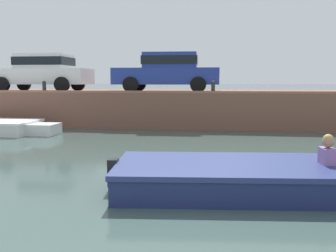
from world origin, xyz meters
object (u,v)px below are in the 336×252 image
at_px(car_left_inner_blue, 168,71).
at_px(mooring_bollard_west, 44,86).
at_px(car_leftmost_white, 43,71).
at_px(motorboat_passing, 293,178).
at_px(mooring_bollard_mid, 213,86).

height_order(car_left_inner_blue, mooring_bollard_west, car_left_inner_blue).
xyz_separation_m(car_leftmost_white, car_left_inner_blue, (5.30, 0.00, 0.00)).
bearing_deg(motorboat_passing, car_left_inner_blue, 109.98).
distance_m(car_leftmost_white, mooring_bollard_west, 1.52).
xyz_separation_m(motorboat_passing, mooring_bollard_west, (-7.88, 7.62, 1.35)).
xyz_separation_m(motorboat_passing, car_leftmost_white, (-8.53, 8.86, 1.96)).
xyz_separation_m(car_leftmost_white, mooring_bollard_mid, (7.12, -1.23, -0.61)).
distance_m(motorboat_passing, mooring_bollard_west, 11.05).
relative_size(car_left_inner_blue, mooring_bollard_west, 9.45).
bearing_deg(car_left_inner_blue, car_leftmost_white, -179.98).
relative_size(mooring_bollard_west, mooring_bollard_mid, 1.00).
bearing_deg(car_leftmost_white, mooring_bollard_mid, -9.83).
bearing_deg(mooring_bollard_mid, car_left_inner_blue, 145.77).
bearing_deg(mooring_bollard_west, mooring_bollard_mid, 0.00).
distance_m(mooring_bollard_west, mooring_bollard_mid, 6.48).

